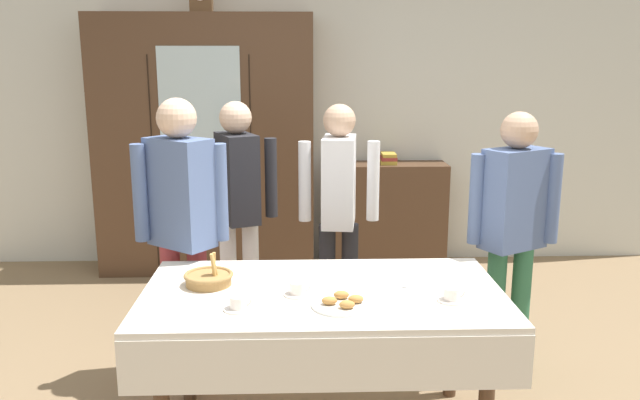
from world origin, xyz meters
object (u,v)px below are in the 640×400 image
(spoon_front_edge, at_px, (400,287))
(tea_cup_near_right, at_px, (298,290))
(tea_cup_near_left, at_px, (238,304))
(bread_basket, at_px, (209,278))
(tea_cup_far_left, at_px, (452,295))
(dining_table, at_px, (323,313))
(spoon_center, at_px, (197,270))
(book_stack, at_px, (388,158))
(person_behind_table_left, at_px, (339,199))
(person_behind_table_right, at_px, (513,219))
(wall_cabinet, at_px, (206,146))
(person_beside_shelf, at_px, (181,213))
(bookshelf_low, at_px, (387,215))
(pastry_plate, at_px, (343,303))
(person_by_cabinet, at_px, (238,196))

(spoon_front_edge, bearing_deg, tea_cup_near_right, -170.50)
(tea_cup_near_left, height_order, bread_basket, bread_basket)
(tea_cup_near_right, relative_size, spoon_front_edge, 1.09)
(tea_cup_far_left, bearing_deg, dining_table, 167.94)
(spoon_center, bearing_deg, book_stack, 60.37)
(tea_cup_near_right, height_order, tea_cup_far_left, same)
(tea_cup_near_left, bearing_deg, person_behind_table_left, 69.09)
(dining_table, bearing_deg, person_behind_table_right, 30.40)
(book_stack, bearing_deg, tea_cup_near_left, -110.30)
(wall_cabinet, height_order, spoon_front_edge, wall_cabinet)
(wall_cabinet, relative_size, spoon_center, 18.27)
(tea_cup_far_left, height_order, person_behind_table_right, person_behind_table_right)
(book_stack, distance_m, person_beside_shelf, 2.47)
(dining_table, xyz_separation_m, tea_cup_near_left, (-0.38, -0.19, 0.13))
(bookshelf_low, bearing_deg, wall_cabinet, -178.15)
(bookshelf_low, relative_size, person_behind_table_right, 0.66)
(pastry_plate, distance_m, spoon_center, 0.88)
(tea_cup_near_left, distance_m, person_behind_table_left, 1.48)
(person_behind_table_left, distance_m, person_behind_table_right, 1.10)
(person_beside_shelf, bearing_deg, tea_cup_far_left, -29.01)
(bookshelf_low, xyz_separation_m, person_beside_shelf, (-1.43, -2.02, 0.52))
(dining_table, height_order, spoon_center, spoon_center)
(tea_cup_far_left, bearing_deg, bookshelf_low, 88.20)
(wall_cabinet, xyz_separation_m, bread_basket, (0.35, -2.46, -0.31))
(spoon_front_edge, distance_m, person_behind_table_left, 1.17)
(bookshelf_low, bearing_deg, person_beside_shelf, -125.35)
(bookshelf_low, height_order, tea_cup_near_right, bookshelf_low)
(wall_cabinet, distance_m, bookshelf_low, 1.69)
(bookshelf_low, height_order, person_by_cabinet, person_by_cabinet)
(bookshelf_low, relative_size, spoon_center, 8.55)
(dining_table, relative_size, wall_cabinet, 0.79)
(bookshelf_low, relative_size, book_stack, 4.92)
(person_beside_shelf, relative_size, person_by_cabinet, 1.04)
(tea_cup_near_left, height_order, person_beside_shelf, person_beside_shelf)
(dining_table, bearing_deg, bread_basket, 167.24)
(bread_basket, height_order, spoon_front_edge, bread_basket)
(spoon_center, relative_size, person_by_cabinet, 0.08)
(pastry_plate, bearing_deg, bookshelf_low, 78.20)
(person_beside_shelf, distance_m, person_behind_table_left, 1.07)
(tea_cup_near_left, height_order, person_behind_table_left, person_behind_table_left)
(tea_cup_far_left, distance_m, bread_basket, 1.16)
(tea_cup_far_left, relative_size, person_by_cabinet, 0.08)
(book_stack, xyz_separation_m, spoon_front_edge, (-0.30, -2.58, -0.22))
(tea_cup_near_right, relative_size, tea_cup_near_left, 1.00)
(pastry_plate, distance_m, person_beside_shelf, 1.18)
(wall_cabinet, bearing_deg, spoon_center, -83.49)
(tea_cup_near_left, distance_m, spoon_center, 0.59)
(spoon_center, bearing_deg, person_beside_shelf, 112.77)
(spoon_front_edge, relative_size, person_beside_shelf, 0.07)
(tea_cup_near_right, distance_m, person_by_cabinet, 1.37)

